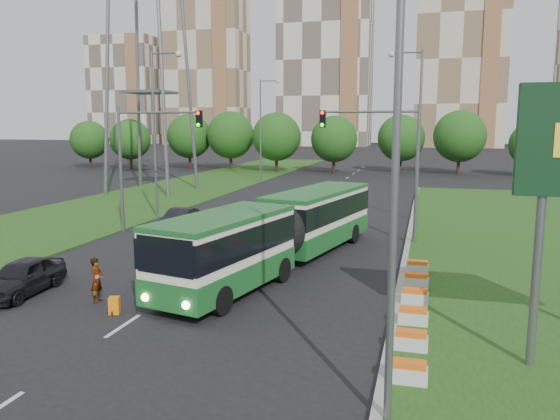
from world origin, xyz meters
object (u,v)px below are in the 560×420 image
(car_left_near, at_px, (22,277))
(car_left_far, at_px, (180,219))
(pedestrian, at_px, (97,280))
(traffic_mast_median, at_px, (389,151))
(shopping_trolley, at_px, (114,305))
(traffic_mast_left, at_px, (143,149))
(articulated_bus, at_px, (279,230))

(car_left_near, distance_m, car_left_far, 14.22)
(car_left_far, bearing_deg, pedestrian, -77.29)
(traffic_mast_median, xyz_separation_m, shopping_trolley, (-8.73, -15.00, -5.03))
(traffic_mast_median, height_order, pedestrian, traffic_mast_median)
(traffic_mast_median, bearing_deg, traffic_mast_left, -176.23)
(car_left_near, bearing_deg, articulated_bus, 33.91)
(pedestrian, distance_m, shopping_trolley, 1.83)
(shopping_trolley, bearing_deg, car_left_far, 89.53)
(articulated_bus, distance_m, pedestrian, 9.05)
(pedestrian, height_order, shopping_trolley, pedestrian)
(pedestrian, relative_size, shopping_trolley, 2.75)
(traffic_mast_median, bearing_deg, car_left_far, 178.66)
(shopping_trolley, bearing_deg, traffic_mast_median, 42.38)
(traffic_mast_left, distance_m, articulated_bus, 12.48)
(articulated_bus, relative_size, car_left_far, 4.13)
(articulated_bus, distance_m, shopping_trolley, 9.28)
(traffic_mast_left, bearing_deg, car_left_far, 36.70)
(traffic_mast_median, bearing_deg, car_left_near, -134.49)
(traffic_mast_left, height_order, car_left_near, traffic_mast_left)
(articulated_bus, distance_m, car_left_near, 11.50)
(traffic_mast_median, xyz_separation_m, car_left_near, (-13.66, -13.90, -4.62))
(traffic_mast_left, height_order, articulated_bus, traffic_mast_left)
(traffic_mast_left, bearing_deg, traffic_mast_median, 3.77)
(traffic_mast_median, relative_size, traffic_mast_left, 1.00)
(shopping_trolley, bearing_deg, car_left_near, 150.07)
(car_left_near, bearing_deg, traffic_mast_median, 40.94)
(traffic_mast_median, bearing_deg, shopping_trolley, -120.20)
(car_left_near, height_order, pedestrian, pedestrian)
(car_left_near, relative_size, pedestrian, 2.44)
(car_left_near, height_order, shopping_trolley, car_left_near)
(traffic_mast_median, relative_size, car_left_far, 1.88)
(articulated_bus, xyz_separation_m, pedestrian, (-5.43, -7.18, -0.89))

